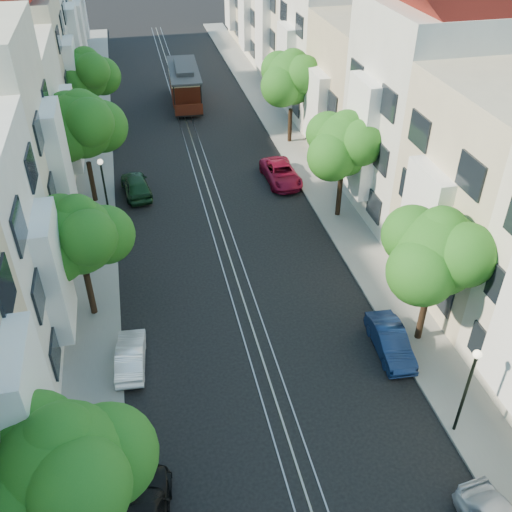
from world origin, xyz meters
TOP-DOWN VIEW (x-y plane):
  - ground at (0.00, 28.00)m, footprint 200.00×200.00m
  - sidewalk_east at (7.25, 28.00)m, footprint 2.50×80.00m
  - sidewalk_west at (-7.25, 28.00)m, footprint 2.50×80.00m
  - rail_left at (-0.55, 28.00)m, footprint 0.06×80.00m
  - rail_slot at (0.00, 28.00)m, footprint 0.06×80.00m
  - rail_right at (0.55, 28.00)m, footprint 0.06×80.00m
  - lane_line at (0.00, 28.00)m, footprint 0.08×80.00m
  - townhouses_east at (11.87, 27.91)m, footprint 7.75×72.00m
  - townhouses_west at (-11.87, 27.91)m, footprint 7.75×72.00m
  - tree_e_b at (7.26, 8.98)m, footprint 4.93×4.08m
  - tree_e_c at (7.26, 19.98)m, footprint 4.84×3.99m
  - tree_e_d at (7.26, 30.98)m, footprint 5.01×4.16m
  - tree_w_a at (-7.14, 1.98)m, footprint 4.93×4.08m
  - tree_w_b at (-7.14, 13.98)m, footprint 4.72×3.87m
  - tree_w_c at (-7.14, 24.98)m, footprint 5.13×4.28m
  - tree_w_d at (-7.14, 35.98)m, footprint 4.84×3.99m
  - lamp_east at (6.30, 4.00)m, footprint 0.32×0.32m
  - lamp_west at (-6.30, 22.00)m, footprint 0.32×0.32m
  - cable_car at (0.50, 40.99)m, footprint 2.84×8.06m
  - parked_car_e_mid at (5.60, 8.56)m, footprint 1.49×3.70m
  - parked_car_e_far at (4.96, 25.04)m, footprint 2.18×4.49m
  - parked_car_w_mid at (-5.59, 10.22)m, footprint 1.43×3.41m
  - parked_car_w_far at (-4.58, 25.39)m, footprint 2.09×4.15m

SIDE VIEW (x-z plane):
  - ground at x=0.00m, z-range 0.00..0.00m
  - lane_line at x=0.00m, z-range 0.00..0.01m
  - rail_left at x=-0.55m, z-range 0.00..0.02m
  - rail_slot at x=0.00m, z-range 0.00..0.02m
  - rail_right at x=0.55m, z-range 0.00..0.02m
  - sidewalk_east at x=7.25m, z-range 0.00..0.12m
  - sidewalk_west at x=-7.25m, z-range 0.00..0.12m
  - parked_car_w_mid at x=-5.59m, z-range 0.00..1.10m
  - parked_car_e_mid at x=5.60m, z-range 0.00..1.20m
  - parked_car_e_far at x=4.96m, z-range 0.00..1.23m
  - parked_car_w_far at x=-4.58m, z-range 0.00..1.35m
  - cable_car at x=0.50m, z-range 0.28..3.34m
  - lamp_east at x=6.30m, z-range 0.77..4.93m
  - lamp_west at x=-6.30m, z-range 0.77..4.93m
  - tree_w_b at x=-7.14m, z-range 1.26..7.53m
  - tree_e_c at x=7.26m, z-range 1.34..7.86m
  - tree_w_d at x=-7.14m, z-range 1.34..7.86m
  - tree_e_b at x=7.26m, z-range 1.39..8.07m
  - tree_w_a at x=-7.14m, z-range 1.39..8.07m
  - tree_e_d at x=7.26m, z-range 1.44..8.29m
  - tree_w_c at x=-7.14m, z-range 1.52..8.62m
  - townhouses_west at x=-11.87m, z-range -0.80..10.96m
  - townhouses_east at x=11.87m, z-range -0.82..11.18m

